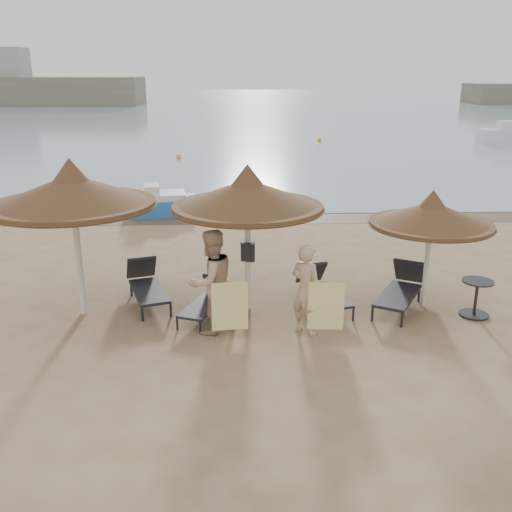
{
  "coord_description": "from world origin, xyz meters",
  "views": [
    {
      "loc": [
        -0.91,
        -9.7,
        4.86
      ],
      "look_at": [
        -0.55,
        1.2,
        1.31
      ],
      "focal_mm": 40.0,
      "sensor_mm": 36.0,
      "label": 1
    }
  ],
  "objects_px": {
    "palapa_left": "(72,192)",
    "palapa_center": "(248,195)",
    "pedal_boat": "(164,203)",
    "lounger_far_right": "(401,288)",
    "palapa_right": "(431,215)",
    "person_left": "(211,274)",
    "lounger_near_right": "(322,289)",
    "person_right": "(306,282)",
    "side_table": "(476,299)",
    "lounger_far_left": "(147,284)",
    "lounger_near_left": "(207,300)"
  },
  "relations": [
    {
      "from": "palapa_left",
      "to": "palapa_center",
      "type": "xyz_separation_m",
      "value": [
        3.45,
        0.15,
        -0.13
      ]
    },
    {
      "from": "pedal_boat",
      "to": "lounger_far_right",
      "type": "bearing_deg",
      "value": -63.37
    },
    {
      "from": "palapa_right",
      "to": "person_left",
      "type": "distance_m",
      "value": 4.72
    },
    {
      "from": "palapa_left",
      "to": "palapa_center",
      "type": "distance_m",
      "value": 3.46
    },
    {
      "from": "palapa_left",
      "to": "lounger_near_right",
      "type": "bearing_deg",
      "value": 3.38
    },
    {
      "from": "palapa_left",
      "to": "person_right",
      "type": "bearing_deg",
      "value": -13.55
    },
    {
      "from": "palapa_right",
      "to": "person_left",
      "type": "bearing_deg",
      "value": -166.21
    },
    {
      "from": "palapa_right",
      "to": "pedal_boat",
      "type": "relative_size",
      "value": 1.03
    },
    {
      "from": "pedal_boat",
      "to": "side_table",
      "type": "bearing_deg",
      "value": -59.48
    },
    {
      "from": "side_table",
      "to": "pedal_boat",
      "type": "relative_size",
      "value": 0.31
    },
    {
      "from": "person_right",
      "to": "pedal_boat",
      "type": "relative_size",
      "value": 0.84
    },
    {
      "from": "person_left",
      "to": "lounger_far_left",
      "type": "bearing_deg",
      "value": -84.39
    },
    {
      "from": "palapa_right",
      "to": "lounger_far_left",
      "type": "relative_size",
      "value": 1.26
    },
    {
      "from": "palapa_left",
      "to": "palapa_center",
      "type": "height_order",
      "value": "palapa_left"
    },
    {
      "from": "palapa_right",
      "to": "side_table",
      "type": "bearing_deg",
      "value": -31.07
    },
    {
      "from": "lounger_near_left",
      "to": "lounger_far_right",
      "type": "distance_m",
      "value": 4.17
    },
    {
      "from": "lounger_far_right",
      "to": "pedal_boat",
      "type": "xyz_separation_m",
      "value": [
        -6.13,
        8.47,
        -0.0
      ]
    },
    {
      "from": "palapa_right",
      "to": "lounger_near_right",
      "type": "bearing_deg",
      "value": 176.35
    },
    {
      "from": "lounger_far_right",
      "to": "person_left",
      "type": "xyz_separation_m",
      "value": [
        -4.02,
        -1.13,
        0.79
      ]
    },
    {
      "from": "pedal_boat",
      "to": "lounger_near_left",
      "type": "bearing_deg",
      "value": -86.63
    },
    {
      "from": "lounger_far_left",
      "to": "side_table",
      "type": "distance_m",
      "value": 6.99
    },
    {
      "from": "lounger_near_right",
      "to": "pedal_boat",
      "type": "distance_m",
      "value": 9.46
    },
    {
      "from": "palapa_center",
      "to": "person_left",
      "type": "relative_size",
      "value": 1.31
    },
    {
      "from": "person_left",
      "to": "pedal_boat",
      "type": "relative_size",
      "value": 0.95
    },
    {
      "from": "palapa_left",
      "to": "palapa_right",
      "type": "xyz_separation_m",
      "value": [
        7.25,
        0.16,
        -0.56
      ]
    },
    {
      "from": "lounger_near_right",
      "to": "pedal_boat",
      "type": "bearing_deg",
      "value": 102.83
    },
    {
      "from": "palapa_right",
      "to": "person_right",
      "type": "relative_size",
      "value": 1.23
    },
    {
      "from": "palapa_left",
      "to": "pedal_boat",
      "type": "height_order",
      "value": "palapa_left"
    },
    {
      "from": "lounger_near_right",
      "to": "person_left",
      "type": "relative_size",
      "value": 0.8
    },
    {
      "from": "palapa_left",
      "to": "palapa_right",
      "type": "bearing_deg",
      "value": 1.26
    },
    {
      "from": "palapa_right",
      "to": "palapa_left",
      "type": "bearing_deg",
      "value": -178.74
    },
    {
      "from": "lounger_near_left",
      "to": "person_right",
      "type": "distance_m",
      "value": 2.27
    },
    {
      "from": "palapa_left",
      "to": "lounger_far_left",
      "type": "bearing_deg",
      "value": 27.3
    },
    {
      "from": "palapa_left",
      "to": "lounger_far_left",
      "type": "height_order",
      "value": "palapa_left"
    },
    {
      "from": "palapa_left",
      "to": "pedal_boat",
      "type": "bearing_deg",
      "value": 85.83
    },
    {
      "from": "lounger_far_left",
      "to": "person_left",
      "type": "height_order",
      "value": "person_left"
    },
    {
      "from": "lounger_far_left",
      "to": "person_right",
      "type": "height_order",
      "value": "person_right"
    },
    {
      "from": "palapa_right",
      "to": "lounger_far_left",
      "type": "height_order",
      "value": "palapa_right"
    },
    {
      "from": "palapa_center",
      "to": "palapa_right",
      "type": "xyz_separation_m",
      "value": [
        3.79,
        0.01,
        -0.44
      ]
    },
    {
      "from": "side_table",
      "to": "pedal_boat",
      "type": "bearing_deg",
      "value": 129.76
    },
    {
      "from": "palapa_right",
      "to": "person_right",
      "type": "distance_m",
      "value": 3.14
    },
    {
      "from": "palapa_left",
      "to": "pedal_boat",
      "type": "distance_m",
      "value": 8.95
    },
    {
      "from": "palapa_left",
      "to": "lounger_near_right",
      "type": "distance_m",
      "value": 5.54
    },
    {
      "from": "palapa_center",
      "to": "palapa_right",
      "type": "relative_size",
      "value": 1.22
    },
    {
      "from": "palapa_left",
      "to": "lounger_near_right",
      "type": "height_order",
      "value": "palapa_left"
    },
    {
      "from": "person_right",
      "to": "palapa_right",
      "type": "bearing_deg",
      "value": -114.36
    },
    {
      "from": "lounger_near_left",
      "to": "pedal_boat",
      "type": "distance_m",
      "value": 9.03
    },
    {
      "from": "lounger_far_right",
      "to": "lounger_far_left",
      "type": "bearing_deg",
      "value": -155.05
    },
    {
      "from": "palapa_center",
      "to": "person_left",
      "type": "bearing_deg",
      "value": -123.22
    },
    {
      "from": "side_table",
      "to": "pedal_boat",
      "type": "xyz_separation_m",
      "value": [
        -7.52,
        9.04,
        0.04
      ]
    }
  ]
}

